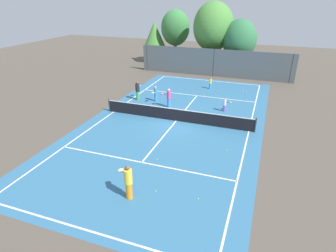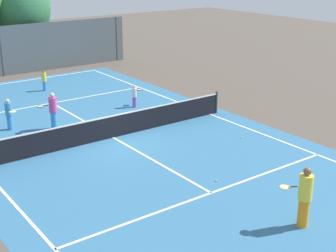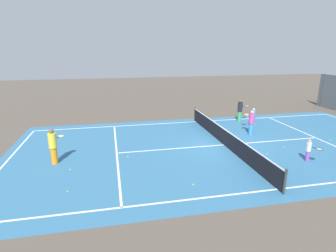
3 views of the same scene
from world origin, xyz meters
name	(u,v)px [view 3 (image 3 of 3)]	position (x,y,z in m)	size (l,w,h in m)	color
ground_plane	(224,145)	(0.00, 0.00, 0.00)	(80.00, 80.00, 0.00)	brown
court_surface	(224,145)	(0.00, 0.00, 0.00)	(13.00, 25.00, 0.01)	teal
tennis_net	(224,137)	(0.00, 0.00, 0.51)	(11.90, 0.10, 1.10)	#333833
player_0	(240,110)	(-4.88, 3.41, 0.91)	(0.42, 0.95, 1.76)	#3FA559
player_1	(253,117)	(-3.19, 3.61, 0.74)	(0.33, 0.87, 1.42)	#388CD8
player_2	(53,146)	(0.76, -9.50, 0.95)	(0.94, 0.73, 1.84)	orange
player_3	(251,122)	(-1.55, 2.58, 0.86)	(0.93, 0.38, 1.67)	#388CD8
player_4	(309,150)	(3.19, 3.25, 0.61)	(0.82, 0.57, 1.16)	purple
tennis_ball_0	(128,157)	(0.73, -5.84, 0.03)	(0.07, 0.07, 0.07)	#CCE533
tennis_ball_1	(255,125)	(-3.63, 4.08, 0.03)	(0.07, 0.07, 0.07)	#CCE533
tennis_ball_3	(70,170)	(1.77, -8.64, 0.03)	(0.07, 0.07, 0.07)	#CCE533
tennis_ball_4	(267,154)	(1.91, 1.72, 0.03)	(0.07, 0.07, 0.07)	#CCE533
tennis_ball_5	(68,192)	(3.92, -8.49, 0.03)	(0.07, 0.07, 0.07)	#CCE533
tennis_ball_6	(284,147)	(1.22, 3.27, 0.03)	(0.07, 0.07, 0.07)	#CCE533
tennis_ball_8	(276,165)	(3.36, 1.30, 0.03)	(0.07, 0.07, 0.07)	#CCE533
tennis_ball_9	(330,140)	(0.59, 6.98, 0.03)	(0.07, 0.07, 0.07)	#CCE533
tennis_ball_10	(193,185)	(4.43, -3.32, 0.03)	(0.07, 0.07, 0.07)	#CCE533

